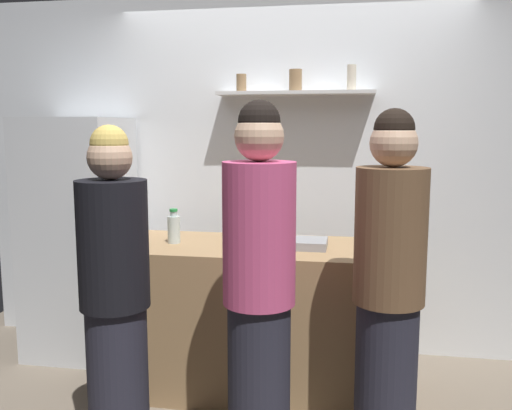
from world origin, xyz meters
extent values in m
cube|color=white|center=(0.00, 1.25, 1.30)|extent=(4.80, 0.10, 2.60)
cube|color=silver|center=(0.04, 1.09, 1.89)|extent=(1.10, 0.22, 0.02)
cylinder|color=olive|center=(-0.34, 1.09, 1.96)|extent=(0.07, 0.07, 0.12)
cylinder|color=olive|center=(0.04, 1.09, 1.98)|extent=(0.09, 0.09, 0.15)
cylinder|color=beige|center=(0.43, 1.09, 1.99)|extent=(0.06, 0.06, 0.17)
cube|color=silver|center=(-1.50, 0.85, 0.86)|extent=(0.67, 0.63, 1.72)
cylinder|color=#99999E|center=(-1.32, 0.51, 0.95)|extent=(0.02, 0.02, 0.45)
cube|color=#9E7A51|center=(-0.13, 0.49, 0.47)|extent=(1.84, 0.73, 0.93)
cube|color=gray|center=(0.14, 0.47, 0.96)|extent=(0.34, 0.24, 0.05)
cylinder|color=#B2B2B7|center=(-0.02, 0.75, 0.98)|extent=(0.11, 0.11, 0.10)
cylinder|color=silver|center=(-0.02, 0.75, 1.04)|extent=(0.01, 0.01, 0.16)
cylinder|color=silver|center=(-0.01, 0.74, 1.04)|extent=(0.03, 0.02, 0.16)
cylinder|color=silver|center=(-0.02, 0.72, 1.04)|extent=(0.01, 0.01, 0.16)
cylinder|color=silver|center=(0.00, 0.76, 1.05)|extent=(0.02, 0.03, 0.17)
cylinder|color=silver|center=(-0.02, 0.75, 1.06)|extent=(0.01, 0.01, 0.19)
cylinder|color=silver|center=(-0.03, 0.75, 1.05)|extent=(0.01, 0.02, 0.18)
cylinder|color=silver|center=(-0.02, 0.74, 1.05)|extent=(0.02, 0.02, 0.18)
cylinder|color=#B2BFB2|center=(0.72, 0.75, 1.04)|extent=(0.07, 0.07, 0.22)
cylinder|color=#B2BFB2|center=(0.72, 0.75, 1.19)|extent=(0.03, 0.03, 0.07)
cylinder|color=#333333|center=(0.72, 0.75, 1.23)|extent=(0.03, 0.03, 0.02)
cylinder|color=black|center=(-0.81, 0.22, 1.04)|extent=(0.07, 0.07, 0.22)
cylinder|color=black|center=(-0.81, 0.22, 1.19)|extent=(0.03, 0.03, 0.08)
cylinder|color=gold|center=(-0.81, 0.22, 1.24)|extent=(0.03, 0.03, 0.02)
cylinder|color=silver|center=(-0.65, 0.46, 1.02)|extent=(0.08, 0.08, 0.17)
cylinder|color=silver|center=(-0.65, 0.46, 1.12)|extent=(0.04, 0.04, 0.03)
cylinder|color=#268C3F|center=(-0.65, 0.46, 1.14)|extent=(0.05, 0.05, 0.02)
cylinder|color=#262633|center=(0.03, -0.34, 0.42)|extent=(0.30, 0.30, 0.84)
cylinder|color=#D14C7F|center=(0.03, -0.34, 1.17)|extent=(0.34, 0.34, 0.66)
sphere|color=#D8AD8C|center=(0.03, -0.34, 1.61)|extent=(0.23, 0.23, 0.23)
sphere|color=black|center=(0.03, -0.34, 1.68)|extent=(0.19, 0.19, 0.19)
cylinder|color=#262633|center=(-0.68, -0.36, 0.39)|extent=(0.30, 0.30, 0.78)
cylinder|color=black|center=(-0.68, -0.36, 1.09)|extent=(0.34, 0.34, 0.62)
sphere|color=#D8AD8C|center=(-0.68, -0.36, 1.51)|extent=(0.21, 0.21, 0.21)
sphere|color=#D8B759|center=(-0.68, -0.36, 1.58)|extent=(0.18, 0.18, 0.18)
cylinder|color=#262633|center=(0.63, -0.17, 0.41)|extent=(0.30, 0.30, 0.82)
cylinder|color=brown|center=(0.63, -0.17, 1.14)|extent=(0.34, 0.34, 0.65)
sphere|color=#D8AD8C|center=(0.63, -0.17, 1.58)|extent=(0.22, 0.22, 0.22)
sphere|color=black|center=(0.63, -0.17, 1.65)|extent=(0.19, 0.19, 0.19)
camera|label=1|loc=(0.45, -2.78, 1.65)|focal=38.50mm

